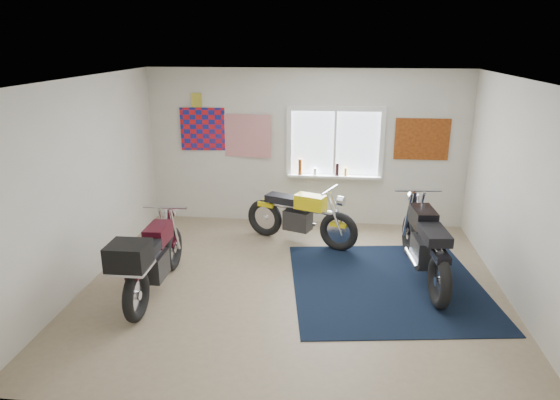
# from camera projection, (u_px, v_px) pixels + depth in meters

# --- Properties ---
(ground) EXTENTS (5.50, 5.50, 0.00)m
(ground) POSITION_uv_depth(u_px,v_px,m) (293.00, 285.00, 6.69)
(ground) COLOR #9E896B
(ground) RESTS_ON ground
(room_shell) EXTENTS (5.50, 5.50, 5.50)m
(room_shell) POSITION_uv_depth(u_px,v_px,m) (294.00, 167.00, 6.19)
(room_shell) COLOR white
(room_shell) RESTS_ON ground
(navy_rug) EXTENTS (2.83, 2.91, 0.01)m
(navy_rug) POSITION_uv_depth(u_px,v_px,m) (387.00, 284.00, 6.71)
(navy_rug) COLOR black
(navy_rug) RESTS_ON ground
(window_assembly) EXTENTS (1.66, 0.17, 1.26)m
(window_assembly) POSITION_uv_depth(u_px,v_px,m) (335.00, 148.00, 8.56)
(window_assembly) COLOR white
(window_assembly) RESTS_ON room_shell
(oil_bottles) EXTENTS (0.85, 0.07, 0.28)m
(oil_bottles) POSITION_uv_depth(u_px,v_px,m) (318.00, 169.00, 8.63)
(oil_bottles) COLOR brown
(oil_bottles) RESTS_ON window_assembly
(flag_display) EXTENTS (1.60, 0.10, 1.17)m
(flag_display) POSITION_uv_depth(u_px,v_px,m) (196.00, 100.00, 8.58)
(flag_display) COLOR red
(flag_display) RESTS_ON room_shell
(triumph_poster) EXTENTS (0.90, 0.03, 0.70)m
(triumph_poster) POSITION_uv_depth(u_px,v_px,m) (422.00, 139.00, 8.36)
(triumph_poster) COLOR #A54C14
(triumph_poster) RESTS_ON room_shell
(yellow_triumph) EXTENTS (1.86, 0.88, 0.98)m
(yellow_triumph) POSITION_uv_depth(u_px,v_px,m) (300.00, 217.00, 7.99)
(yellow_triumph) COLOR black
(yellow_triumph) RESTS_ON ground
(black_chrome_bike) EXTENTS (0.67, 2.19, 1.12)m
(black_chrome_bike) POSITION_uv_depth(u_px,v_px,m) (425.00, 246.00, 6.73)
(black_chrome_bike) COLOR black
(black_chrome_bike) RESTS_ON navy_rug
(maroon_tourer) EXTENTS (0.60, 2.00, 1.01)m
(maroon_tourer) POSITION_uv_depth(u_px,v_px,m) (150.00, 260.00, 6.22)
(maroon_tourer) COLOR black
(maroon_tourer) RESTS_ON ground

